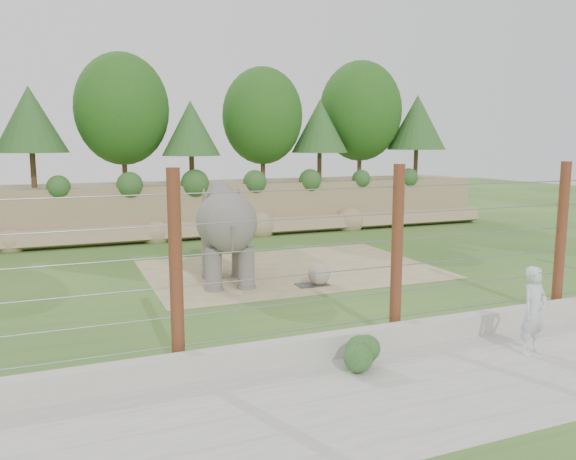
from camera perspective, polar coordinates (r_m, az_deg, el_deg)
name	(u,v)px	position (r m, az deg, el deg)	size (l,w,h in m)	color
ground	(313,291)	(17.22, 2.54, -6.21)	(90.00, 90.00, 0.00)	#305D21
back_embankment	(219,153)	(28.79, -7.06, 7.72)	(30.00, 5.52, 8.77)	#93865C
dirt_patch	(290,269)	(20.08, 0.24, -4.01)	(10.00, 7.00, 0.02)	#93845F
drain_grate	(312,285)	(17.83, 2.47, -5.56)	(1.00, 0.60, 0.03)	#262628
elephant	(227,236)	(17.91, -6.25, -0.59)	(1.64, 3.83, 3.10)	#5D5753
stone_ball	(319,274)	(17.78, 3.16, -4.51)	(0.70, 0.70, 0.70)	gray
retaining_wall	(407,334)	(12.97, 12.00, -10.28)	(26.00, 0.35, 0.50)	#A1A096
walkway	(467,379)	(11.58, 17.70, -14.19)	(26.00, 4.00, 0.01)	#A1A096
barrier_fence	(397,253)	(12.93, 11.00, -2.29)	(20.26, 0.26, 4.00)	#602F16
walkway_shrub	(363,350)	(11.49, 7.62, -12.03)	(0.73, 0.73, 0.73)	#24511F
zookeeper	(534,311)	(13.02, 23.72, -7.53)	(0.69, 0.45, 1.89)	silver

